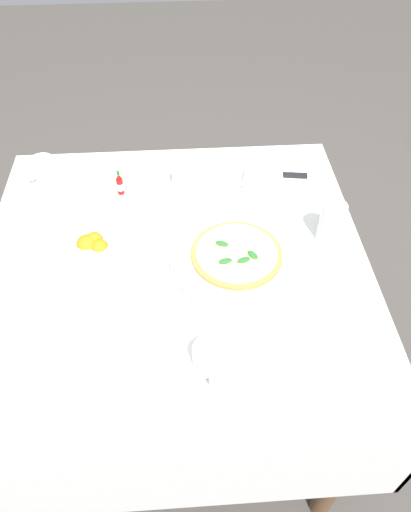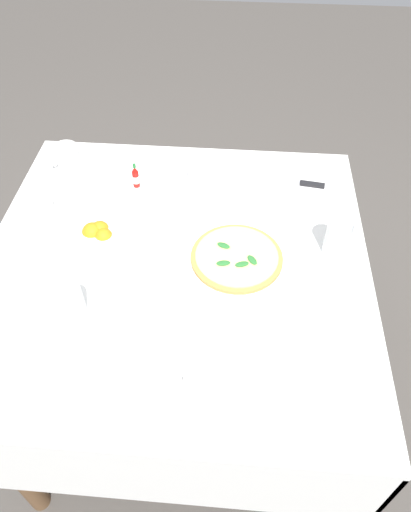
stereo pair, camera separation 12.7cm
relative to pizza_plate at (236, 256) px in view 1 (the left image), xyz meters
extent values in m
plane|color=#4C4742|center=(0.16, 0.00, -0.76)|extent=(8.00, 8.00, 0.00)
cube|color=white|center=(0.16, 0.00, -0.02)|extent=(1.03, 1.03, 0.02)
cube|color=white|center=(0.16, -0.51, -0.17)|extent=(1.03, 0.01, 0.28)
cube|color=white|center=(0.16, 0.51, -0.17)|extent=(1.03, 0.01, 0.28)
cube|color=white|center=(-0.35, 0.00, -0.17)|extent=(0.01, 1.03, 0.28)
cylinder|color=brown|center=(-0.26, -0.42, -0.40)|extent=(0.06, 0.06, 0.73)
cylinder|color=brown|center=(0.59, -0.42, -0.40)|extent=(0.06, 0.06, 0.73)
cylinder|color=brown|center=(-0.26, 0.43, -0.40)|extent=(0.06, 0.06, 0.73)
cylinder|color=brown|center=(0.59, 0.43, -0.40)|extent=(0.06, 0.06, 0.73)
cylinder|color=white|center=(0.00, 0.00, -0.01)|extent=(0.21, 0.21, 0.01)
cylinder|color=white|center=(0.00, 0.00, 0.00)|extent=(0.36, 0.36, 0.01)
cylinder|color=#C68E47|center=(0.00, 0.00, 0.01)|extent=(0.24, 0.24, 0.01)
cylinder|color=#F4DB8E|center=(0.00, 0.00, 0.02)|extent=(0.22, 0.22, 0.00)
ellipsoid|color=#2D7533|center=(0.04, -0.03, 0.02)|extent=(0.04, 0.03, 0.01)
ellipsoid|color=#2D7533|center=(-0.01, 0.04, 0.02)|extent=(0.04, 0.03, 0.01)
ellipsoid|color=#2D7533|center=(-0.04, 0.02, 0.02)|extent=(0.03, 0.04, 0.01)
ellipsoid|color=#2D7533|center=(0.03, 0.04, 0.02)|extent=(0.04, 0.02, 0.01)
cylinder|color=white|center=(0.13, -0.33, -0.01)|extent=(0.13, 0.13, 0.01)
cylinder|color=white|center=(0.13, -0.33, 0.02)|extent=(0.08, 0.08, 0.05)
torus|color=white|center=(0.12, -0.38, 0.02)|extent=(0.01, 0.04, 0.03)
cylinder|color=black|center=(0.13, -0.33, 0.04)|extent=(0.07, 0.07, 0.00)
cylinder|color=white|center=(0.09, 0.32, -0.01)|extent=(0.13, 0.13, 0.01)
cylinder|color=white|center=(0.09, 0.32, 0.03)|extent=(0.08, 0.08, 0.06)
torus|color=white|center=(0.09, 0.37, 0.03)|extent=(0.01, 0.04, 0.03)
cylinder|color=black|center=(0.09, 0.32, 0.06)|extent=(0.07, 0.07, 0.00)
cylinder|color=white|center=(0.57, -0.40, -0.01)|extent=(0.13, 0.13, 0.01)
cylinder|color=white|center=(0.57, -0.40, 0.02)|extent=(0.08, 0.08, 0.06)
torus|color=white|center=(0.59, -0.35, 0.03)|extent=(0.02, 0.03, 0.03)
cylinder|color=black|center=(0.57, -0.40, 0.05)|extent=(0.07, 0.07, 0.00)
cylinder|color=white|center=(0.39, 0.20, 0.04)|extent=(0.07, 0.07, 0.10)
cylinder|color=silver|center=(0.39, 0.20, 0.03)|extent=(0.06, 0.06, 0.08)
cylinder|color=white|center=(-0.26, -0.06, 0.05)|extent=(0.07, 0.07, 0.12)
cylinder|color=silver|center=(-0.26, -0.06, 0.02)|extent=(0.06, 0.06, 0.06)
cube|color=white|center=(-0.17, -0.32, 0.00)|extent=(0.24, 0.17, 0.02)
cube|color=silver|center=(-0.12, -0.33, 0.01)|extent=(0.12, 0.04, 0.01)
cube|color=black|center=(-0.22, -0.32, 0.01)|extent=(0.08, 0.03, 0.01)
cylinder|color=white|center=(0.38, -0.05, 0.01)|extent=(0.15, 0.15, 0.04)
sphere|color=orange|center=(0.39, -0.04, 0.03)|extent=(0.06, 0.06, 0.06)
sphere|color=orange|center=(0.36, -0.03, 0.03)|extent=(0.05, 0.05, 0.05)
sphere|color=orange|center=(0.37, -0.06, 0.03)|extent=(0.05, 0.05, 0.05)
cylinder|color=#B7140F|center=(0.32, -0.30, 0.02)|extent=(0.02, 0.02, 0.05)
cylinder|color=white|center=(0.32, -0.30, 0.02)|extent=(0.02, 0.02, 0.02)
cone|color=#B7140F|center=(0.32, -0.30, 0.05)|extent=(0.02, 0.02, 0.02)
cylinder|color=#1E722D|center=(0.32, -0.30, 0.07)|extent=(0.01, 0.01, 0.01)
cylinder|color=white|center=(0.35, -0.29, 0.01)|extent=(0.03, 0.03, 0.04)
cylinder|color=white|center=(0.35, -0.29, 0.00)|extent=(0.02, 0.02, 0.03)
sphere|color=silver|center=(0.35, -0.29, 0.03)|extent=(0.02, 0.02, 0.02)
cylinder|color=white|center=(0.29, -0.31, 0.01)|extent=(0.03, 0.03, 0.04)
cylinder|color=#38332D|center=(0.29, -0.31, 0.00)|extent=(0.02, 0.02, 0.03)
sphere|color=silver|center=(0.29, -0.31, 0.03)|extent=(0.02, 0.02, 0.02)
cube|color=white|center=(0.54, -0.13, 0.02)|extent=(0.02, 0.09, 0.06)
camera|label=1|loc=(0.14, 0.86, 0.94)|focal=33.79mm
camera|label=2|loc=(0.01, 0.86, 0.94)|focal=33.79mm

